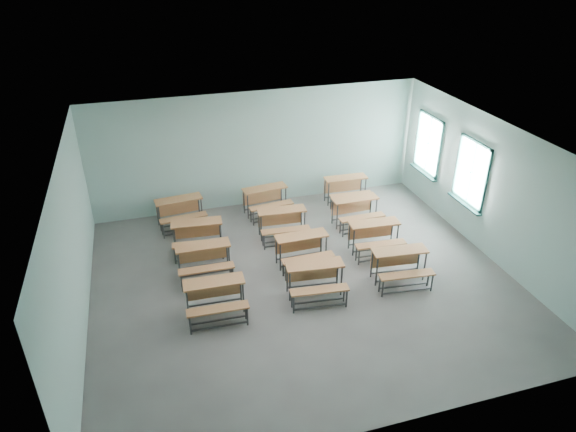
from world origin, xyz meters
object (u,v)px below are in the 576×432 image
at_px(desk_unit_r0c0, 215,294).
at_px(desk_unit_r1c2, 375,234).
at_px(desk_unit_r0c2, 401,262).
at_px(desk_unit_r2c2, 356,208).
at_px(desk_unit_r0c1, 316,276).
at_px(desk_unit_r3c0, 180,209).
at_px(desk_unit_r1c0, 204,257).
at_px(desk_unit_r2c0, 197,233).
at_px(desk_unit_r2c1, 283,220).
at_px(desk_unit_r3c1, 266,197).
at_px(desk_unit_r3c2, 347,187).
at_px(desk_unit_r1c1, 303,247).

bearing_deg(desk_unit_r0c0, desk_unit_r1c2, 19.66).
distance_m(desk_unit_r0c2, desk_unit_r2c2, 2.59).
height_order(desk_unit_r0c1, desk_unit_r3c0, same).
relative_size(desk_unit_r0c1, desk_unit_r1c0, 1.05).
relative_size(desk_unit_r2c0, desk_unit_r2c1, 1.01).
bearing_deg(desk_unit_r3c1, desk_unit_r1c0, -136.67).
relative_size(desk_unit_r0c1, desk_unit_r3c2, 1.04).
bearing_deg(desk_unit_r1c0, desk_unit_r2c1, 28.36).
distance_m(desk_unit_r2c2, desk_unit_r3c0, 4.55).
relative_size(desk_unit_r2c1, desk_unit_r2c2, 1.03).
relative_size(desk_unit_r0c1, desk_unit_r2c1, 1.02).
xyz_separation_m(desk_unit_r1c2, desk_unit_r3c2, (0.34, 2.59, 0.00)).
distance_m(desk_unit_r0c1, desk_unit_r3c2, 4.46).
distance_m(desk_unit_r1c0, desk_unit_r3c1, 3.17).
xyz_separation_m(desk_unit_r1c1, desk_unit_r1c2, (1.82, 0.07, 0.00)).
distance_m(desk_unit_r1c1, desk_unit_r3c1, 2.66).
xyz_separation_m(desk_unit_r0c1, desk_unit_r2c2, (2.01, 2.56, 0.00)).
bearing_deg(desk_unit_r1c2, desk_unit_r0c2, -85.68).
distance_m(desk_unit_r1c0, desk_unit_r2c0, 1.07).
height_order(desk_unit_r0c2, desk_unit_r1c1, same).
bearing_deg(desk_unit_r3c2, desk_unit_r2c0, -160.70).
relative_size(desk_unit_r1c2, desk_unit_r3c1, 0.98).
relative_size(desk_unit_r1c2, desk_unit_r3c2, 1.02).
distance_m(desk_unit_r0c0, desk_unit_r2c0, 2.48).
xyz_separation_m(desk_unit_r1c2, desk_unit_r2c0, (-4.03, 1.23, 0.00)).
bearing_deg(desk_unit_r0c0, desk_unit_r0c1, 2.53).
xyz_separation_m(desk_unit_r2c0, desk_unit_r3c2, (4.37, 1.36, 0.00)).
relative_size(desk_unit_r0c0, desk_unit_r2c0, 0.97).
distance_m(desk_unit_r2c1, desk_unit_r2c2, 2.01).
xyz_separation_m(desk_unit_r0c0, desk_unit_r3c2, (4.36, 3.84, 0.00)).
xyz_separation_m(desk_unit_r2c2, desk_unit_r3c2, (0.26, 1.27, 0.00)).
xyz_separation_m(desk_unit_r0c0, desk_unit_r3c1, (2.03, 3.84, 0.00)).
distance_m(desk_unit_r0c0, desk_unit_r1c0, 1.41).
xyz_separation_m(desk_unit_r0c0, desk_unit_r1c2, (4.02, 1.25, 0.00)).
relative_size(desk_unit_r1c1, desk_unit_r3c2, 0.99).
bearing_deg(desk_unit_r3c0, desk_unit_r1c0, -90.07).
relative_size(desk_unit_r1c0, desk_unit_r1c1, 1.00).
distance_m(desk_unit_r2c2, desk_unit_r3c2, 1.30).
distance_m(desk_unit_r1c2, desk_unit_r2c0, 4.21).
relative_size(desk_unit_r0c0, desk_unit_r3c2, 1.00).
bearing_deg(desk_unit_r0c2, desk_unit_r1c2, 96.04).
relative_size(desk_unit_r3c1, desk_unit_r3c2, 1.05).
height_order(desk_unit_r0c0, desk_unit_r3c1, same).
distance_m(desk_unit_r1c1, desk_unit_r2c1, 1.32).
bearing_deg(desk_unit_r3c0, desk_unit_r2c1, -35.58).
distance_m(desk_unit_r1c2, desk_unit_r2c2, 1.32).
bearing_deg(desk_unit_r2c0, desk_unit_r0c1, -44.07).
distance_m(desk_unit_r1c0, desk_unit_r1c2, 4.03).
height_order(desk_unit_r2c0, desk_unit_r3c2, same).
xyz_separation_m(desk_unit_r2c0, desk_unit_r2c2, (4.11, 0.09, 0.00)).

